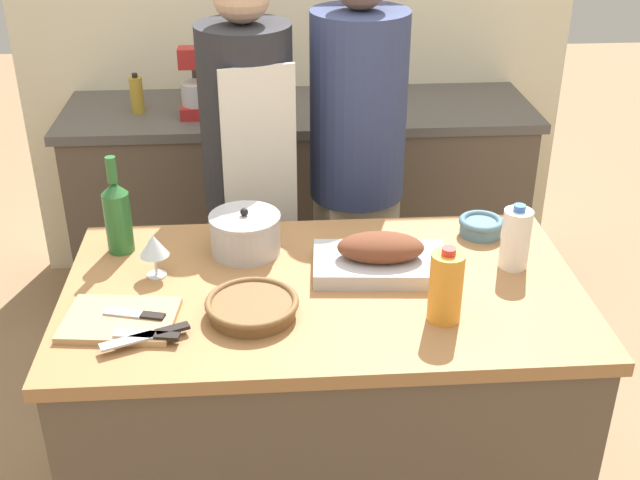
% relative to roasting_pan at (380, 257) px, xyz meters
% --- Properties ---
extents(kitchen_island, '(1.44, 0.81, 0.90)m').
position_rel_roasting_pan_xyz_m(kitchen_island, '(-0.17, -0.07, -0.49)').
color(kitchen_island, brown).
rests_on(kitchen_island, ground_plane).
extents(back_counter, '(2.04, 0.60, 0.93)m').
position_rel_roasting_pan_xyz_m(back_counter, '(-0.17, 1.37, -0.47)').
color(back_counter, brown).
rests_on(back_counter, ground_plane).
extents(back_wall, '(2.54, 0.10, 2.55)m').
position_rel_roasting_pan_xyz_m(back_wall, '(-0.17, 1.72, 0.33)').
color(back_wall, beige).
rests_on(back_wall, ground_plane).
extents(roasting_pan, '(0.40, 0.25, 0.12)m').
position_rel_roasting_pan_xyz_m(roasting_pan, '(0.00, 0.00, 0.00)').
color(roasting_pan, '#BCBCC1').
rests_on(roasting_pan, kitchen_island).
extents(wicker_basket, '(0.25, 0.25, 0.05)m').
position_rel_roasting_pan_xyz_m(wicker_basket, '(-0.36, -0.20, -0.02)').
color(wicker_basket, brown).
rests_on(wicker_basket, kitchen_island).
extents(cutting_board, '(0.31, 0.24, 0.02)m').
position_rel_roasting_pan_xyz_m(cutting_board, '(-0.70, -0.22, -0.04)').
color(cutting_board, tan).
rests_on(cutting_board, kitchen_island).
extents(stock_pot, '(0.21, 0.21, 0.14)m').
position_rel_roasting_pan_xyz_m(stock_pot, '(-0.38, 0.14, 0.02)').
color(stock_pot, '#B7B7BC').
rests_on(stock_pot, kitchen_island).
extents(mixing_bowl, '(0.14, 0.14, 0.06)m').
position_rel_roasting_pan_xyz_m(mixing_bowl, '(0.34, 0.20, -0.01)').
color(mixing_bowl, slate).
rests_on(mixing_bowl, kitchen_island).
extents(juice_jug, '(0.09, 0.09, 0.21)m').
position_rel_roasting_pan_xyz_m(juice_jug, '(0.13, -0.25, 0.05)').
color(juice_jug, orange).
rests_on(juice_jug, kitchen_island).
extents(milk_jug, '(0.08, 0.08, 0.20)m').
position_rel_roasting_pan_xyz_m(milk_jug, '(0.39, 0.00, 0.05)').
color(milk_jug, white).
rests_on(milk_jug, kitchen_island).
extents(wine_bottle_green, '(0.08, 0.08, 0.30)m').
position_rel_roasting_pan_xyz_m(wine_bottle_green, '(-0.76, 0.18, 0.07)').
color(wine_bottle_green, '#28662D').
rests_on(wine_bottle_green, kitchen_island).
extents(wine_glass_left, '(0.08, 0.08, 0.13)m').
position_rel_roasting_pan_xyz_m(wine_glass_left, '(-0.64, 0.02, 0.05)').
color(wine_glass_left, silver).
rests_on(wine_glass_left, kitchen_island).
extents(knife_chef, '(0.22, 0.11, 0.01)m').
position_rel_roasting_pan_xyz_m(knife_chef, '(-0.62, -0.31, -0.02)').
color(knife_chef, '#B7B7BC').
rests_on(knife_chef, cutting_board).
extents(knife_paring, '(0.17, 0.06, 0.01)m').
position_rel_roasting_pan_xyz_m(knife_paring, '(-0.62, -0.31, -0.02)').
color(knife_paring, '#B7B7BC').
rests_on(knife_paring, cutting_board).
extents(knife_bread, '(0.16, 0.07, 0.01)m').
position_rel_roasting_pan_xyz_m(knife_bread, '(-0.66, -0.21, -0.02)').
color(knife_bread, '#B7B7BC').
rests_on(knife_bread, cutting_board).
extents(stand_mixer, '(0.18, 0.14, 0.29)m').
position_rel_roasting_pan_xyz_m(stand_mixer, '(-0.57, 1.28, 0.11)').
color(stand_mixer, '#B22323').
rests_on(stand_mixer, back_counter).
extents(condiment_bottle_tall, '(0.06, 0.06, 0.19)m').
position_rel_roasting_pan_xyz_m(condiment_bottle_tall, '(-0.60, 1.49, 0.08)').
color(condiment_bottle_tall, '#332D28').
rests_on(condiment_bottle_tall, back_counter).
extents(condiment_bottle_short, '(0.06, 0.06, 0.17)m').
position_rel_roasting_pan_xyz_m(condiment_bottle_short, '(-0.85, 1.34, 0.07)').
color(condiment_bottle_short, '#B28E2D').
rests_on(condiment_bottle_short, back_counter).
extents(person_cook_aproned, '(0.33, 0.35, 1.65)m').
position_rel_roasting_pan_xyz_m(person_cook_aproned, '(-0.38, 0.66, -0.03)').
color(person_cook_aproned, beige).
rests_on(person_cook_aproned, ground_plane).
extents(person_cook_guest, '(0.34, 0.34, 1.68)m').
position_rel_roasting_pan_xyz_m(person_cook_guest, '(0.01, 0.73, -0.02)').
color(person_cook_guest, beige).
rests_on(person_cook_guest, ground_plane).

